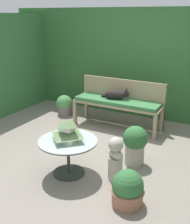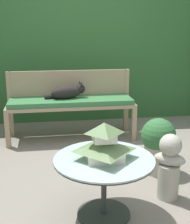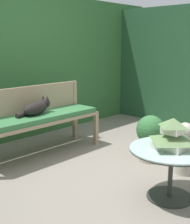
{
  "view_description": "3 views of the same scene",
  "coord_description": "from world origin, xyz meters",
  "px_view_note": "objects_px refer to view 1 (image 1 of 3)",
  "views": [
    {
      "loc": [
        1.9,
        -3.54,
        2.09
      ],
      "look_at": [
        -0.28,
        0.45,
        0.49
      ],
      "focal_mm": 45.0,
      "sensor_mm": 36.0,
      "label": 1
    },
    {
      "loc": [
        -0.45,
        -2.94,
        1.49
      ],
      "look_at": [
        0.07,
        0.48,
        0.53
      ],
      "focal_mm": 50.0,
      "sensor_mm": 36.0,
      "label": 2
    },
    {
      "loc": [
        -2.54,
        -2.12,
        1.46
      ],
      "look_at": [
        -0.01,
        0.28,
        0.69
      ],
      "focal_mm": 50.0,
      "sensor_mm": 36.0,
      "label": 3
    }
  ],
  "objects_px": {
    "potted_plant_bench_left": "(128,189)",
    "patio_table": "(68,147)",
    "garden_bust": "(115,158)",
    "garden_bench": "(117,103)",
    "pagoda_birdhouse": "(68,132)",
    "potted_plant_table_near": "(64,105)",
    "potted_plant_patio_mid": "(135,144)",
    "cat": "(117,95)"
  },
  "relations": [
    {
      "from": "pagoda_birdhouse",
      "to": "potted_plant_table_near",
      "type": "distance_m",
      "value": 2.44
    },
    {
      "from": "pagoda_birdhouse",
      "to": "potted_plant_patio_mid",
      "type": "bearing_deg",
      "value": 44.84
    },
    {
      "from": "potted_plant_bench_left",
      "to": "patio_table",
      "type": "bearing_deg",
      "value": 166.82
    },
    {
      "from": "cat",
      "to": "potted_plant_patio_mid",
      "type": "relative_size",
      "value": 0.95
    },
    {
      "from": "garden_bench",
      "to": "patio_table",
      "type": "bearing_deg",
      "value": -86.35
    },
    {
      "from": "potted_plant_bench_left",
      "to": "potted_plant_patio_mid",
      "type": "distance_m",
      "value": 0.96
    },
    {
      "from": "patio_table",
      "to": "garden_bust",
      "type": "height_order",
      "value": "garden_bust"
    },
    {
      "from": "patio_table",
      "to": "potted_plant_patio_mid",
      "type": "bearing_deg",
      "value": 44.84
    },
    {
      "from": "garden_bust",
      "to": "potted_plant_bench_left",
      "type": "bearing_deg",
      "value": -15.2
    },
    {
      "from": "garden_bench",
      "to": "patio_table",
      "type": "xyz_separation_m",
      "value": [
        0.12,
        -1.85,
        -0.09
      ]
    },
    {
      "from": "garden_bench",
      "to": "potted_plant_patio_mid",
      "type": "distance_m",
      "value": 1.43
    },
    {
      "from": "potted_plant_table_near",
      "to": "patio_table",
      "type": "bearing_deg",
      "value": -54.08
    },
    {
      "from": "potted_plant_patio_mid",
      "to": "patio_table",
      "type": "bearing_deg",
      "value": -135.16
    },
    {
      "from": "garden_bench",
      "to": "potted_plant_patio_mid",
      "type": "bearing_deg",
      "value": -55.14
    },
    {
      "from": "garden_bust",
      "to": "potted_plant_table_near",
      "type": "xyz_separation_m",
      "value": [
        -2.03,
        1.76,
        -0.1
      ]
    },
    {
      "from": "potted_plant_table_near",
      "to": "potted_plant_patio_mid",
      "type": "height_order",
      "value": "potted_plant_patio_mid"
    },
    {
      "from": "patio_table",
      "to": "garden_bust",
      "type": "relative_size",
      "value": 1.32
    },
    {
      "from": "cat",
      "to": "garden_bust",
      "type": "relative_size",
      "value": 0.92
    },
    {
      "from": "potted_plant_table_near",
      "to": "potted_plant_patio_mid",
      "type": "xyz_separation_m",
      "value": [
        2.11,
        -1.26,
        0.11
      ]
    },
    {
      "from": "potted_plant_patio_mid",
      "to": "cat",
      "type": "bearing_deg",
      "value": 125.33
    },
    {
      "from": "cat",
      "to": "patio_table",
      "type": "bearing_deg",
      "value": -99.73
    },
    {
      "from": "pagoda_birdhouse",
      "to": "garden_bust",
      "type": "xyz_separation_m",
      "value": [
        0.62,
        0.19,
        -0.31
      ]
    },
    {
      "from": "pagoda_birdhouse",
      "to": "garden_bust",
      "type": "height_order",
      "value": "pagoda_birdhouse"
    },
    {
      "from": "cat",
      "to": "potted_plant_bench_left",
      "type": "relative_size",
      "value": 1.29
    },
    {
      "from": "garden_bust",
      "to": "potted_plant_patio_mid",
      "type": "height_order",
      "value": "garden_bust"
    },
    {
      "from": "garden_bench",
      "to": "garden_bust",
      "type": "relative_size",
      "value": 2.83
    },
    {
      "from": "patio_table",
      "to": "potted_plant_bench_left",
      "type": "bearing_deg",
      "value": -13.18
    },
    {
      "from": "cat",
      "to": "garden_bust",
      "type": "height_order",
      "value": "cat"
    },
    {
      "from": "garden_bench",
      "to": "cat",
      "type": "height_order",
      "value": "cat"
    },
    {
      "from": "garden_bench",
      "to": "pagoda_birdhouse",
      "type": "xyz_separation_m",
      "value": [
        0.12,
        -1.85,
        0.14
      ]
    },
    {
      "from": "potted_plant_table_near",
      "to": "garden_bust",
      "type": "bearing_deg",
      "value": -41.02
    },
    {
      "from": "garden_bench",
      "to": "garden_bust",
      "type": "xyz_separation_m",
      "value": [
        0.73,
        -1.67,
        -0.17
      ]
    },
    {
      "from": "pagoda_birdhouse",
      "to": "garden_bust",
      "type": "distance_m",
      "value": 0.72
    },
    {
      "from": "garden_bust",
      "to": "patio_table",
      "type": "bearing_deg",
      "value": -128.47
    },
    {
      "from": "garden_bench",
      "to": "potted_plant_patio_mid",
      "type": "xyz_separation_m",
      "value": [
        0.81,
        -1.16,
        -0.16
      ]
    },
    {
      "from": "patio_table",
      "to": "pagoda_birdhouse",
      "type": "height_order",
      "value": "pagoda_birdhouse"
    },
    {
      "from": "garden_bench",
      "to": "potted_plant_bench_left",
      "type": "relative_size",
      "value": 3.94
    },
    {
      "from": "garden_bench",
      "to": "garden_bust",
      "type": "distance_m",
      "value": 1.83
    },
    {
      "from": "pagoda_birdhouse",
      "to": "patio_table",
      "type": "bearing_deg",
      "value": 0.0
    },
    {
      "from": "garden_bench",
      "to": "patio_table",
      "type": "relative_size",
      "value": 2.15
    },
    {
      "from": "garden_bust",
      "to": "potted_plant_patio_mid",
      "type": "relative_size",
      "value": 1.02
    },
    {
      "from": "potted_plant_table_near",
      "to": "potted_plant_bench_left",
      "type": "xyz_separation_m",
      "value": [
        2.37,
        -2.17,
        -0.02
      ]
    }
  ]
}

